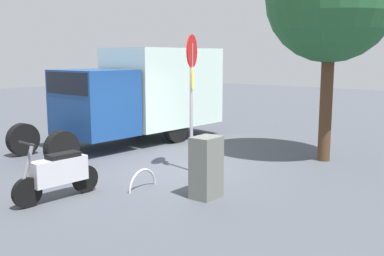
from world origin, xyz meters
TOP-DOWN VIEW (x-y plane):
  - ground_plane at (0.00, 0.00)m, footprint 60.00×60.00m
  - box_truck_near at (-2.22, -3.15)m, footprint 6.90×2.33m
  - motorcycle at (3.00, -0.06)m, footprint 1.81×0.55m
  - stop_sign at (-0.30, 0.50)m, footprint 0.71×0.33m
  - utility_cabinet at (1.12, 2.05)m, footprint 0.59×0.46m
  - bike_rack_hoop at (1.50, 0.67)m, footprint 0.85×0.13m

SIDE VIEW (x-z plane):
  - ground_plane at x=0.00m, z-range 0.00..0.00m
  - bike_rack_hoop at x=1.50m, z-range -0.43..0.43m
  - motorcycle at x=3.00m, z-range -0.08..1.12m
  - utility_cabinet at x=1.12m, z-range 0.00..1.21m
  - box_truck_near at x=-2.22m, z-range 0.14..3.13m
  - stop_sign at x=-0.30m, z-range 0.54..3.76m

